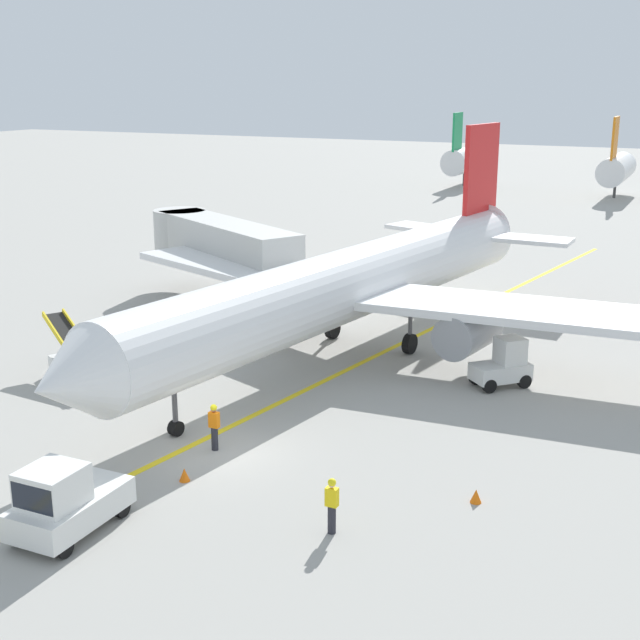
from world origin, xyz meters
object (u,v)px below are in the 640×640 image
Objects in this scene: airliner at (355,283)px; pushback_tug at (65,502)px; belt_loader_forward_hold at (79,365)px; safety_cone_nose_right at (476,496)px; jet_bridge at (215,242)px; safety_cone_nose_left at (295,331)px; safety_cone_wingtip_left at (184,475)px; ground_crew_wing_walker at (214,426)px; ground_crew_marshaller at (332,504)px; safety_cone_wingtip_right at (95,475)px; baggage_tug_near_wing at (504,365)px.

airliner is 9.76× the size of pushback_tug.
belt_loader_forward_hold is 11.28× the size of safety_cone_nose_right.
belt_loader_forward_hold is (2.27, -14.56, -2.77)m from jet_bridge.
pushback_tug reaches higher than safety_cone_nose_left.
airliner is at bearing 91.88° from safety_cone_wingtip_left.
safety_cone_nose_right is at bearing 34.50° from pushback_tug.
pushback_tug is at bearing -95.85° from ground_crew_wing_walker.
airliner is 2.83× the size of jet_bridge.
pushback_tug is at bearing -81.11° from safety_cone_nose_left.
ground_crew_wing_walker is at bearing 150.40° from ground_crew_marshaller.
ground_crew_marshaller is 8.33m from safety_cone_wingtip_right.
safety_cone_wingtip_right is (-2.17, -3.76, -0.69)m from ground_crew_wing_walker.
pushback_tug is at bearing -104.71° from safety_cone_wingtip_left.
safety_cone_wingtip_right is at bearing 115.95° from pushback_tug.
belt_loader_forward_hold is 2.92× the size of ground_crew_wing_walker.
baggage_tug_near_wing is (8.15, 17.69, -0.07)m from pushback_tug.
belt_loader_forward_hold is 9.94m from safety_cone_wingtip_right.
safety_cone_nose_left is 17.66m from safety_cone_wingtip_right.
ground_crew_marshaller is at bearing -59.86° from safety_cone_nose_left.
ground_crew_marshaller is 3.86× the size of safety_cone_wingtip_left.
airliner is 12.89m from belt_loader_forward_hold.
jet_bridge is 7.33× the size of ground_crew_wing_walker.
ground_crew_wing_walker is at bearing 59.99° from safety_cone_wingtip_right.
safety_cone_nose_left is at bearing 134.05° from safety_cone_nose_right.
belt_loader_forward_hold is 11.28× the size of safety_cone_wingtip_left.
safety_cone_nose_left is 16.90m from safety_cone_wingtip_left.
pushback_tug is 8.21× the size of safety_cone_wingtip_left.
safety_cone_wingtip_left is 1.00× the size of safety_cone_wingtip_right.
safety_cone_nose_right is (1.89, -10.79, -0.71)m from baggage_tug_near_wing.
safety_cone_nose_left is (-10.05, 17.30, -0.69)m from ground_crew_marshaller.
safety_cone_wingtip_left is 2.88m from safety_cone_wingtip_right.
ground_crew_wing_walker is 2.64m from safety_cone_wingtip_left.
safety_cone_nose_left is at bearing 104.90° from safety_cone_wingtip_left.
airliner is at bearing 90.28° from ground_crew_wing_walker.
safety_cone_nose_right is (13.26, -13.71, 0.00)m from safety_cone_nose_left.
pushback_tug is at bearing -154.17° from ground_crew_marshaller.
safety_cone_nose_right and safety_cone_wingtip_left have the same top height.
jet_bridge is at bearing 128.97° from ground_crew_marshaller.
jet_bridge is 3.45× the size of pushback_tug.
jet_bridge is 7.33× the size of ground_crew_marshaller.
pushback_tug is at bearing -145.50° from safety_cone_nose_right.
baggage_tug_near_wing is 18.06m from belt_loader_forward_hold.
jet_bridge reaches higher than safety_cone_wingtip_left.
belt_loader_forward_hold reaches higher than safety_cone_wingtip_right.
safety_cone_wingtip_left is at bearing -80.35° from ground_crew_wing_walker.
airliner reaches higher than jet_bridge.
safety_cone_wingtip_right is (-9.63, -14.66, -0.71)m from baggage_tug_near_wing.
safety_cone_nose_left is 1.00× the size of safety_cone_wingtip_left.
jet_bridge is at bearing 119.66° from safety_cone_wingtip_left.
jet_bridge is at bearing 113.08° from pushback_tug.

